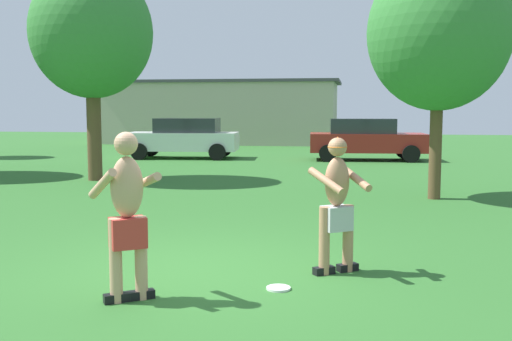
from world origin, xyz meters
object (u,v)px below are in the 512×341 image
object	(u,v)px
player_with_cap	(337,200)
car_red_near_post	(366,138)
player_in_red	(127,212)
tree_near_building	(92,33)
frisbee	(278,288)
car_white_mid_lot	(184,137)
tree_left_field	(439,33)

from	to	relation	value
player_with_cap	car_red_near_post	xyz separation A→B (m)	(0.56, 16.22, -0.07)
player_in_red	tree_near_building	distance (m)	11.40
player_with_cap	frisbee	size ratio (longest dim) A/B	6.17
car_white_mid_lot	tree_near_building	world-z (taller)	tree_near_building
player_with_cap	tree_left_field	xyz separation A→B (m)	(1.91, 6.40, 2.68)
player_in_red	frisbee	xyz separation A→B (m)	(1.47, 0.63, -0.91)
car_red_near_post	car_white_mid_lot	bearing A→B (deg)	-177.77
car_white_mid_lot	tree_left_field	size ratio (longest dim) A/B	0.85
player_in_red	car_white_mid_lot	size ratio (longest dim) A/B	0.39
player_with_cap	frisbee	xyz separation A→B (m)	(-0.60, -0.78, -0.88)
frisbee	tree_near_building	distance (m)	11.85
car_red_near_post	tree_near_building	xyz separation A→B (m)	(-7.42, -7.75, 3.15)
car_white_mid_lot	tree_left_field	distance (m)	13.01
player_with_cap	frisbee	world-z (taller)	player_with_cap
player_with_cap	frisbee	distance (m)	1.32
player_with_cap	player_in_red	xyz separation A→B (m)	(-2.07, -1.41, 0.03)
player_with_cap	car_red_near_post	bearing A→B (deg)	88.02
frisbee	player_with_cap	bearing A→B (deg)	52.46
player_in_red	frisbee	size ratio (longest dim) A/B	6.54
frisbee	car_white_mid_lot	xyz separation A→B (m)	(-5.89, 16.73, 0.81)
player_with_cap	car_white_mid_lot	size ratio (longest dim) A/B	0.37
tree_left_field	frisbee	bearing A→B (deg)	-109.24
frisbee	player_in_red	bearing A→B (deg)	-156.79
player_with_cap	player_in_red	size ratio (longest dim) A/B	0.94
frisbee	car_red_near_post	bearing A→B (deg)	86.09
car_red_near_post	tree_near_building	bearing A→B (deg)	-133.74
car_white_mid_lot	tree_left_field	xyz separation A→B (m)	(8.40, -9.54, 2.74)
car_white_mid_lot	player_in_red	bearing A→B (deg)	-75.71
car_white_mid_lot	tree_near_building	size ratio (longest dim) A/B	0.77
tree_left_field	tree_near_building	distance (m)	9.02
frisbee	tree_near_building	world-z (taller)	tree_near_building
player_in_red	car_red_near_post	bearing A→B (deg)	81.50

